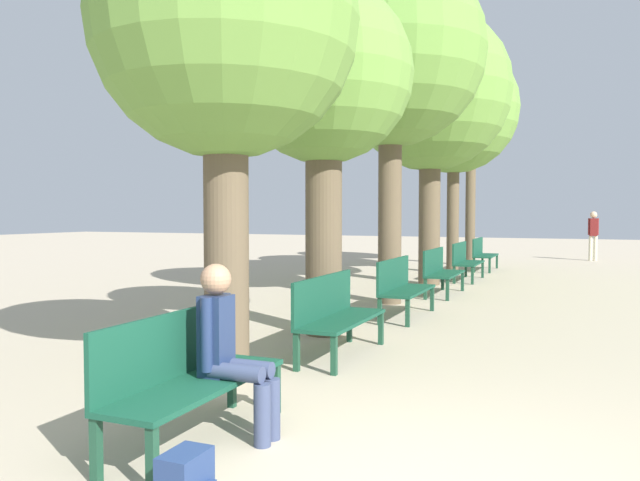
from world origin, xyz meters
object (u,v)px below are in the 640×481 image
at_px(bench_row_2, 401,284).
at_px(pedestrian_near, 593,232).
at_px(tree_row_3, 430,92).
at_px(bench_row_5, 482,252).
at_px(tree_row_4, 454,110).
at_px(bench_row_0, 187,369).
at_px(person_seated, 230,346).
at_px(bench_row_4, 465,259).
at_px(tree_row_2, 391,54).
at_px(tree_row_1, 324,81).
at_px(tree_row_0, 225,29).
at_px(tree_row_5, 471,118).
at_px(bench_row_3, 440,269).
at_px(bench_row_1, 334,311).

relative_size(bench_row_2, pedestrian_near, 1.00).
relative_size(bench_row_2, tree_row_3, 0.27).
xyz_separation_m(bench_row_5, tree_row_4, (-0.61, -1.33, 3.95)).
xyz_separation_m(bench_row_0, tree_row_3, (-0.61, 10.57, 3.92)).
relative_size(bench_row_0, tree_row_4, 0.28).
xyz_separation_m(bench_row_5, person_seated, (0.25, -14.57, 0.16)).
height_order(bench_row_4, tree_row_3, tree_row_3).
xyz_separation_m(bench_row_2, tree_row_2, (-0.61, 1.41, 4.04)).
height_order(tree_row_1, tree_row_3, tree_row_3).
relative_size(tree_row_0, tree_row_4, 0.78).
bearing_deg(tree_row_1, bench_row_4, 85.45).
xyz_separation_m(tree_row_2, tree_row_5, (0.00, 9.05, 0.11)).
xyz_separation_m(tree_row_0, tree_row_5, (0.00, 14.79, 1.20)).
xyz_separation_m(bench_row_4, pedestrian_near, (3.05, 8.23, 0.46)).
bearing_deg(bench_row_2, tree_row_3, 97.49).
relative_size(bench_row_3, tree_row_5, 0.28).
distance_m(bench_row_4, tree_row_1, 8.26).
distance_m(bench_row_1, bench_row_4, 8.86).
xyz_separation_m(tree_row_2, tree_row_3, (0.00, 3.25, -0.12)).
relative_size(bench_row_4, tree_row_5, 0.28).
relative_size(bench_row_3, tree_row_1, 0.36).
bearing_deg(person_seated, tree_row_2, 96.90).
height_order(bench_row_5, tree_row_1, tree_row_1).
bearing_deg(tree_row_0, bench_row_2, 81.95).
bearing_deg(bench_row_5, tree_row_5, 110.97).
bearing_deg(bench_row_5, bench_row_4, -90.00).
bearing_deg(pedestrian_near, tree_row_2, -106.04).
bearing_deg(bench_row_0, bench_row_4, 90.00).
xyz_separation_m(tree_row_1, pedestrian_near, (3.66, 15.93, -2.48)).
bearing_deg(bench_row_2, bench_row_0, -90.00).
relative_size(tree_row_2, tree_row_5, 1.03).
relative_size(tree_row_0, tree_row_3, 0.77).
bearing_deg(tree_row_1, person_seated, -77.61).
bearing_deg(bench_row_2, person_seated, -87.50).
height_order(bench_row_4, tree_row_1, tree_row_1).
relative_size(bench_row_2, tree_row_1, 0.36).
bearing_deg(bench_row_0, bench_row_3, 90.00).
bearing_deg(pedestrian_near, person_seated, -98.02).
bearing_deg(pedestrian_near, bench_row_1, -100.10).
distance_m(bench_row_5, pedestrian_near, 6.11).
relative_size(tree_row_2, person_seated, 4.89).
bearing_deg(bench_row_4, bench_row_5, 90.00).
relative_size(tree_row_0, pedestrian_near, 2.82).
relative_size(bench_row_4, tree_row_1, 0.36).
distance_m(bench_row_2, tree_row_0, 5.28).
distance_m(bench_row_4, bench_row_5, 2.95).
distance_m(bench_row_1, bench_row_3, 5.91).
xyz_separation_m(bench_row_1, tree_row_1, (-0.61, 1.16, 2.93)).
bearing_deg(tree_row_1, bench_row_1, -62.23).
height_order(bench_row_2, tree_row_3, tree_row_3).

